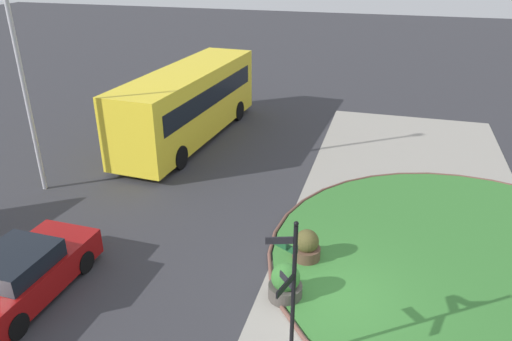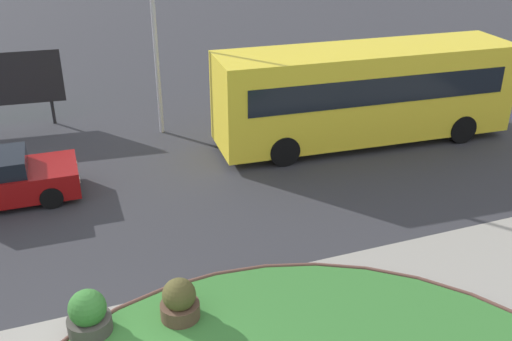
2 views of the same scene
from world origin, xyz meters
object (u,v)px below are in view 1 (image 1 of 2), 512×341
signpost_directional (291,285)px  planter_near_signpost (285,284)px  planter_kerbside (307,247)px  bus_yellow (189,102)px  lamppost_tall (17,53)px  car_near_lane (22,275)px

signpost_directional → planter_near_signpost: signpost_directional is taller
signpost_directional → planter_kerbside: signpost_directional is taller
signpost_directional → planter_near_signpost: 2.69m
signpost_directional → bus_yellow: size_ratio=0.35×
bus_yellow → lamppost_tall: (-6.45, 3.27, 3.35)m
car_near_lane → planter_near_signpost: (1.76, -6.59, -0.20)m
bus_yellow → signpost_directional: bearing=-144.8°
car_near_lane → lamppost_tall: 7.89m
car_near_lane → planter_near_signpost: car_near_lane is taller
signpost_directional → planter_kerbside: bearing=4.6°
bus_yellow → car_near_lane: bearing=-174.7°
lamppost_tall → planter_near_signpost: bearing=-109.7°
lamppost_tall → planter_kerbside: (-1.86, -10.41, -4.67)m
car_near_lane → planter_kerbside: size_ratio=4.24×
planter_kerbside → car_near_lane: bearing=117.6°
signpost_directional → planter_near_signpost: bearing=14.6°
bus_yellow → lamppost_tall: lamppost_tall is taller
planter_kerbside → signpost_directional: bearing=-175.4°
bus_yellow → planter_near_signpost: 12.32m
signpost_directional → car_near_lane: signpost_directional is taller
lamppost_tall → planter_near_signpost: lamppost_tall is taller
bus_yellow → car_near_lane: 11.92m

